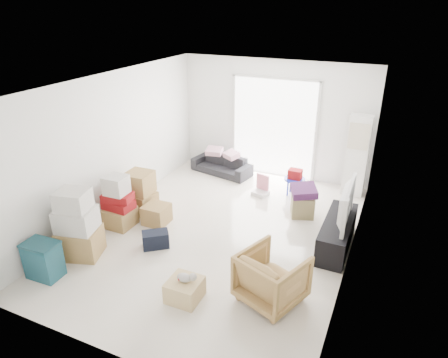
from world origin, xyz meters
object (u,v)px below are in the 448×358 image
ottoman (302,205)px  kids_table (295,177)px  tv_console (337,233)px  wood_crate (185,290)px  sofa (222,162)px  armchair (272,275)px  ac_tower (357,156)px  television (339,217)px  storage_bins (43,260)px

ottoman → kids_table: bearing=115.2°
tv_console → kids_table: bearing=125.9°
wood_crate → tv_console: bearing=52.4°
sofa → armchair: (2.51, -3.80, 0.12)m
ac_tower → ottoman: size_ratio=4.14×
sofa → wood_crate: 4.51m
tv_console → television: (0.00, 0.00, 0.33)m
kids_table → armchair: bearing=-80.1°
storage_bins → tv_console: bearing=34.3°
sofa → kids_table: (1.92, -0.42, 0.12)m
tv_console → armchair: size_ratio=1.82×
ottoman → wood_crate: 3.18m
tv_console → ottoman: size_ratio=3.56×
storage_bins → sofa: bearing=80.4°
ac_tower → sofa: 3.11m
television → wood_crate: size_ratio=2.53×
television → kids_table: television is taller
ac_tower → kids_table: (-1.14, -0.57, -0.46)m
ottoman → wood_crate: bearing=-106.7°
armchair → ac_tower: bearing=-77.0°
ottoman → tv_console: bearing=-45.6°
ac_tower → ottoman: (-0.75, -1.39, -0.66)m
storage_bins → ottoman: (3.10, 3.48, -0.09)m
kids_table → ac_tower: bearing=26.6°
television → ottoman: size_ratio=2.72×
armchair → ottoman: size_ratio=1.96×
tv_console → armchair: bearing=-109.0°
ac_tower → tv_console: size_ratio=1.16×
armchair → wood_crate: (-1.11, -0.49, -0.26)m
ottoman → sofa: bearing=151.6°
armchair → ottoman: armchair is taller
storage_bins → wood_crate: size_ratio=1.31×
ac_tower → wood_crate: 4.79m
ac_tower → tv_console: (0.05, -2.21, -0.62)m
ottoman → armchair: bearing=-85.5°
sofa → armchair: bearing=-45.3°
armchair → sofa: bearing=-35.7°
armchair → storage_bins: bearing=36.6°
television → ottoman: television is taller
ac_tower → storage_bins: (-3.85, -4.87, -0.58)m
ac_tower → wood_crate: (-1.66, -4.44, -0.72)m
ottoman → television: bearing=-45.6°
armchair → wood_crate: 1.24m
sofa → kids_table: 1.97m
ac_tower → ottoman: 1.72m
storage_bins → kids_table: bearing=57.8°
television → wood_crate: (-1.71, -2.23, -0.43)m
ac_tower → sofa: size_ratio=1.18×
television → kids_table: size_ratio=1.97×
armchair → television: bearing=-88.1°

